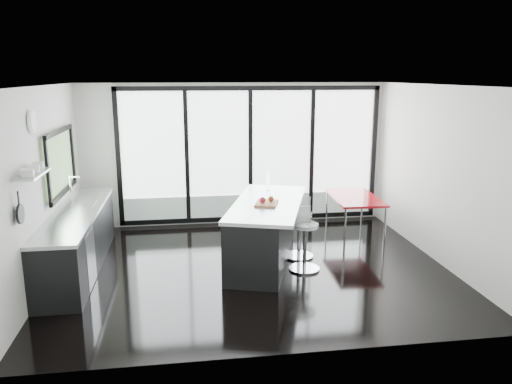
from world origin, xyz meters
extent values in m
cube|color=black|center=(0.00, 0.00, 0.00)|extent=(6.00, 5.00, 0.00)
cube|color=white|center=(0.00, 0.00, 2.80)|extent=(6.00, 5.00, 0.00)
cube|color=silver|center=(0.00, 2.50, 1.40)|extent=(6.00, 0.00, 2.80)
cube|color=white|center=(0.30, 2.47, 1.40)|extent=(5.00, 0.02, 2.50)
cube|color=gray|center=(0.30, 2.43, 0.37)|extent=(5.00, 0.02, 0.44)
cube|color=black|center=(-0.95, 2.43, 1.40)|extent=(0.08, 0.04, 2.50)
cube|color=black|center=(0.30, 2.43, 1.40)|extent=(0.08, 0.04, 2.50)
cube|color=black|center=(1.55, 2.43, 1.40)|extent=(0.08, 0.04, 2.50)
cube|color=silver|center=(0.00, -2.50, 1.40)|extent=(6.00, 0.00, 2.80)
cube|color=silver|center=(-3.00, 0.00, 1.40)|extent=(0.00, 5.00, 2.80)
cube|color=#6F9560|center=(-2.97, 0.90, 1.60)|extent=(0.02, 1.60, 0.90)
cube|color=#AAADAF|center=(-2.87, -0.85, 1.75)|extent=(0.25, 0.80, 0.03)
cylinder|color=white|center=(-2.97, -0.30, 2.35)|extent=(0.04, 0.30, 0.30)
cylinder|color=black|center=(-2.94, -1.25, 1.35)|extent=(0.03, 0.24, 0.24)
cube|color=silver|center=(3.00, 0.00, 1.40)|extent=(0.00, 5.00, 2.80)
cube|color=black|center=(-2.67, 0.40, 0.43)|extent=(0.65, 3.20, 0.87)
cube|color=#AAADAF|center=(-2.67, 0.40, 0.90)|extent=(0.69, 3.24, 0.05)
cube|color=#AAADAF|center=(-2.67, 0.90, 0.90)|extent=(0.45, 0.48, 0.06)
cylinder|color=silver|center=(-2.82, 0.90, 1.14)|extent=(0.02, 0.02, 0.44)
cube|color=#AAADAF|center=(-2.36, -0.35, 0.42)|extent=(0.03, 0.60, 0.80)
cube|color=black|center=(0.20, 0.30, 0.47)|extent=(1.48, 2.50, 0.94)
cube|color=#AAADAF|center=(0.29, 0.27, 0.96)|extent=(1.71, 2.63, 0.05)
cube|color=#AF7A4F|center=(0.24, 0.12, 1.01)|extent=(0.44, 0.51, 0.03)
sphere|color=maroon|center=(0.17, 0.08, 1.07)|extent=(0.12, 0.12, 0.10)
sphere|color=maroon|center=(0.31, 0.15, 1.07)|extent=(0.11, 0.11, 0.09)
cylinder|color=silver|center=(0.43, 1.08, 1.14)|extent=(0.09, 0.09, 0.30)
cylinder|color=silver|center=(0.79, -0.18, 0.37)|extent=(0.59, 0.59, 0.75)
cylinder|color=silver|center=(0.83, 0.37, 0.38)|extent=(0.55, 0.55, 0.76)
cube|color=#9F1017|center=(2.09, 1.30, 0.38)|extent=(0.88, 1.46, 0.76)
camera|label=1|loc=(-1.00, -7.25, 2.96)|focal=35.00mm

